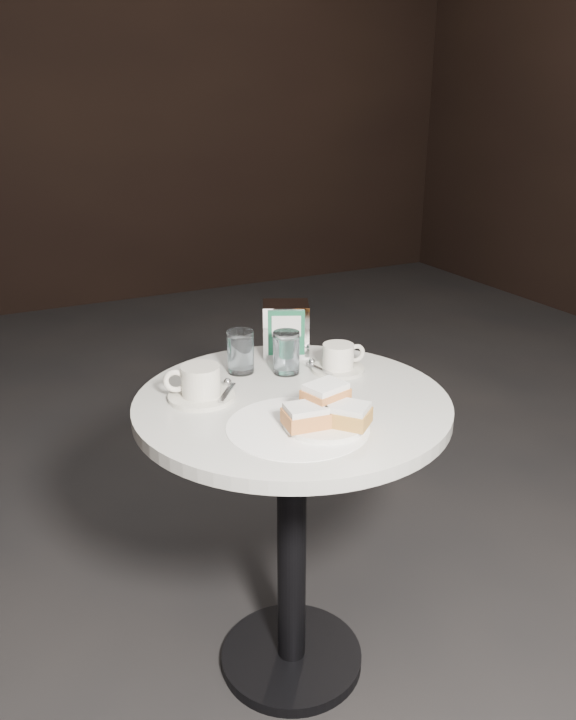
{
  "coord_description": "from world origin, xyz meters",
  "views": [
    {
      "loc": [
        -0.64,
        -1.26,
        1.38
      ],
      "look_at": [
        0.0,
        0.02,
        0.83
      ],
      "focal_mm": 35.0,
      "sensor_mm": 36.0,
      "label": 1
    }
  ],
  "objects_px": {
    "cafe_table": "(292,477)",
    "water_glass_left": "(241,352)",
    "beignet_plate": "(326,413)",
    "napkin_dispenser": "(286,329)",
    "coffee_cup_right": "(339,359)",
    "water_glass_right": "(286,353)",
    "coffee_cup_left": "(200,385)"
  },
  "relations": [
    {
      "from": "cafe_table",
      "to": "water_glass_left",
      "type": "relative_size",
      "value": 7.18
    },
    {
      "from": "beignet_plate",
      "to": "water_glass_left",
      "type": "height_order",
      "value": "water_glass_left"
    },
    {
      "from": "cafe_table",
      "to": "napkin_dispenser",
      "type": "xyz_separation_m",
      "value": [
        0.11,
        0.26,
        0.27
      ]
    },
    {
      "from": "cafe_table",
      "to": "coffee_cup_right",
      "type": "bearing_deg",
      "value": 29.31
    },
    {
      "from": "coffee_cup_right",
      "to": "water_glass_right",
      "type": "relative_size",
      "value": 1.37
    },
    {
      "from": "cafe_table",
      "to": "water_glass_left",
      "type": "xyz_separation_m",
      "value": [
        -0.04,
        0.2,
        0.25
      ]
    },
    {
      "from": "water_glass_right",
      "to": "coffee_cup_left",
      "type": "bearing_deg",
      "value": -167.57
    },
    {
      "from": "water_glass_right",
      "to": "napkin_dispenser",
      "type": "relative_size",
      "value": 0.72
    },
    {
      "from": "water_glass_left",
      "to": "napkin_dispenser",
      "type": "xyz_separation_m",
      "value": [
        0.15,
        0.06,
        0.02
      ]
    },
    {
      "from": "coffee_cup_right",
      "to": "coffee_cup_left",
      "type": "bearing_deg",
      "value": -174.3
    },
    {
      "from": "coffee_cup_right",
      "to": "cafe_table",
      "type": "bearing_deg",
      "value": -146.19
    },
    {
      "from": "cafe_table",
      "to": "coffee_cup_left",
      "type": "relative_size",
      "value": 3.84
    },
    {
      "from": "water_glass_right",
      "to": "beignet_plate",
      "type": "bearing_deg",
      "value": -101.23
    },
    {
      "from": "water_glass_left",
      "to": "water_glass_right",
      "type": "xyz_separation_m",
      "value": [
        0.1,
        -0.05,
        -0.0
      ]
    },
    {
      "from": "water_glass_left",
      "to": "cafe_table",
      "type": "bearing_deg",
      "value": -78.89
    },
    {
      "from": "beignet_plate",
      "to": "coffee_cup_left",
      "type": "distance_m",
      "value": 0.3
    },
    {
      "from": "napkin_dispenser",
      "to": "beignet_plate",
      "type": "bearing_deg",
      "value": -80.99
    },
    {
      "from": "coffee_cup_left",
      "to": "water_glass_left",
      "type": "relative_size",
      "value": 1.87
    },
    {
      "from": "beignet_plate",
      "to": "coffee_cup_left",
      "type": "xyz_separation_m",
      "value": [
        -0.18,
        0.24,
        0.0
      ]
    },
    {
      "from": "cafe_table",
      "to": "coffee_cup_right",
      "type": "distance_m",
      "value": 0.3
    },
    {
      "from": "water_glass_left",
      "to": "napkin_dispenser",
      "type": "bearing_deg",
      "value": 22.54
    },
    {
      "from": "coffee_cup_right",
      "to": "water_glass_left",
      "type": "distance_m",
      "value": 0.24
    },
    {
      "from": "beignet_plate",
      "to": "water_glass_right",
      "type": "xyz_separation_m",
      "value": [
        0.06,
        0.3,
        0.02
      ]
    },
    {
      "from": "coffee_cup_right",
      "to": "water_glass_left",
      "type": "bearing_deg",
      "value": 159.99
    },
    {
      "from": "coffee_cup_left",
      "to": "water_glass_left",
      "type": "distance_m",
      "value": 0.18
    },
    {
      "from": "water_glass_left",
      "to": "water_glass_right",
      "type": "height_order",
      "value": "water_glass_left"
    },
    {
      "from": "water_glass_left",
      "to": "water_glass_right",
      "type": "distance_m",
      "value": 0.11
    },
    {
      "from": "beignet_plate",
      "to": "napkin_dispenser",
      "type": "relative_size",
      "value": 1.57
    },
    {
      "from": "cafe_table",
      "to": "beignet_plate",
      "type": "bearing_deg",
      "value": -90.5
    },
    {
      "from": "beignet_plate",
      "to": "napkin_dispenser",
      "type": "distance_m",
      "value": 0.43
    },
    {
      "from": "coffee_cup_left",
      "to": "water_glass_right",
      "type": "relative_size",
      "value": 1.89
    },
    {
      "from": "cafe_table",
      "to": "napkin_dispenser",
      "type": "height_order",
      "value": "napkin_dispenser"
    }
  ]
}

